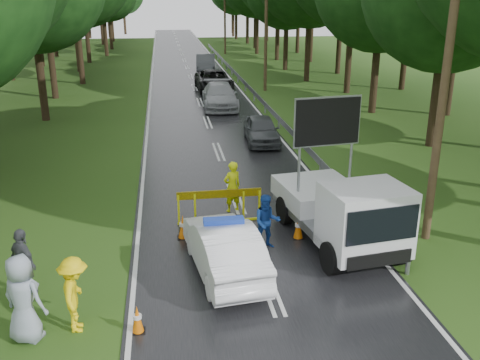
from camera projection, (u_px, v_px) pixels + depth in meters
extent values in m
plane|color=#274A15|center=(268.00, 284.00, 13.47)|extent=(160.00, 160.00, 0.00)
cube|color=black|center=(194.00, 88.00, 41.50)|extent=(7.00, 140.00, 0.02)
cylinder|color=gray|center=(408.00, 262.00, 13.85)|extent=(0.12, 0.12, 0.70)
cube|color=gray|center=(242.00, 80.00, 41.81)|extent=(0.05, 60.00, 0.30)
cylinder|color=#412F1E|center=(447.00, 69.00, 14.38)|extent=(0.24, 0.24, 10.00)
cylinder|color=#412F1E|center=(266.00, 22.00, 38.68)|extent=(0.24, 0.24, 10.00)
cylinder|color=#412F1E|center=(225.00, 11.00, 62.97)|extent=(0.24, 0.24, 10.00)
imported|color=white|center=(224.00, 248.00, 13.85)|extent=(2.01, 4.36, 1.38)
cube|color=#1938A5|center=(224.00, 221.00, 13.60)|extent=(1.07, 0.42, 0.14)
cube|color=gray|center=(332.00, 218.00, 15.99)|extent=(2.73, 4.70, 0.26)
cube|color=silver|center=(318.00, 193.00, 16.81)|extent=(2.56, 2.83, 0.58)
cube|color=silver|center=(365.00, 220.00, 14.02)|extent=(2.34, 1.98, 1.80)
cube|color=black|center=(383.00, 225.00, 13.16)|extent=(1.95, 0.32, 0.90)
cube|color=black|center=(327.00, 122.00, 15.64)|extent=(2.01, 0.41, 1.38)
cylinder|color=black|center=(331.00, 258.00, 13.85)|extent=(0.42, 0.92, 0.89)
cylinder|color=black|center=(400.00, 248.00, 14.38)|extent=(0.42, 0.92, 0.89)
cylinder|color=black|center=(285.00, 210.00, 16.92)|extent=(0.42, 0.92, 0.89)
cylinder|color=black|center=(342.00, 203.00, 17.45)|extent=(0.42, 0.92, 0.89)
cube|color=#E3EE0C|center=(179.00, 210.00, 16.74)|extent=(0.06, 0.06, 1.03)
cube|color=#E3EE0C|center=(195.00, 209.00, 16.82)|extent=(0.06, 0.06, 1.03)
cube|color=#E3EE0C|center=(243.00, 206.00, 17.05)|extent=(0.06, 0.06, 1.03)
cube|color=#E3EE0C|center=(259.00, 205.00, 17.13)|extent=(0.06, 0.06, 1.03)
cube|color=#F2CC00|center=(219.00, 194.00, 16.78)|extent=(2.68, 0.10, 0.26)
imported|color=#E6FD0D|center=(232.00, 187.00, 17.70)|extent=(0.75, 0.64, 1.75)
imported|color=#17409A|center=(267.00, 222.00, 15.16)|extent=(0.80, 0.63, 1.61)
imported|color=yellow|center=(75.00, 294.00, 11.40)|extent=(0.71, 1.15, 1.72)
imported|color=#404348|center=(24.00, 262.00, 12.78)|extent=(0.99, 1.02, 1.71)
imported|color=#8C97A8|center=(23.00, 299.00, 11.02)|extent=(1.14, 0.99, 1.96)
imported|color=#3F4347|center=(261.00, 130.00, 26.02)|extent=(1.75, 3.91, 1.31)
imported|color=#979A9F|center=(220.00, 96.00, 34.00)|extent=(2.35, 5.35, 1.53)
imported|color=black|center=(214.00, 81.00, 40.01)|extent=(2.69, 5.54, 1.52)
imported|color=#44484D|center=(206.00, 63.00, 49.58)|extent=(2.05, 4.97, 1.60)
cube|color=black|center=(138.00, 331.00, 11.57)|extent=(0.31, 0.31, 0.03)
cone|color=orange|center=(137.00, 319.00, 11.46)|extent=(0.25, 0.25, 0.63)
cube|color=black|center=(243.00, 249.00, 15.29)|extent=(0.35, 0.35, 0.03)
cone|color=orange|center=(243.00, 238.00, 15.17)|extent=(0.29, 0.29, 0.71)
cube|color=black|center=(298.00, 238.00, 15.99)|extent=(0.34, 0.34, 0.03)
cone|color=orange|center=(298.00, 227.00, 15.87)|extent=(0.28, 0.28, 0.71)
cube|color=black|center=(183.00, 238.00, 16.00)|extent=(0.36, 0.36, 0.03)
cone|color=orange|center=(183.00, 226.00, 15.88)|extent=(0.29, 0.29, 0.73)
cube|color=black|center=(344.00, 217.00, 17.49)|extent=(0.34, 0.34, 0.03)
cone|color=orange|center=(345.00, 207.00, 17.38)|extent=(0.28, 0.28, 0.69)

